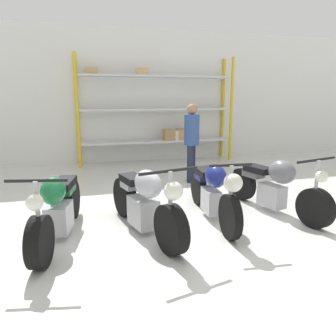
{
  "coord_description": "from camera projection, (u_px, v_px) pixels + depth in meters",
  "views": [
    {
      "loc": [
        -1.36,
        -4.4,
        1.79
      ],
      "look_at": [
        0.0,
        0.4,
        0.7
      ],
      "focal_mm": 35.0,
      "sensor_mm": 36.0,
      "label": 1
    }
  ],
  "objects": [
    {
      "name": "motorcycle_blue",
      "position": [
        213.0,
        190.0,
        4.78
      ],
      "size": [
        0.56,
        2.02,
        0.97
      ],
      "rotation": [
        0.0,
        0.0,
        -1.65
      ],
      "color": "black",
      "rests_on": "ground_plane"
    },
    {
      "name": "back_wall",
      "position": [
        125.0,
        96.0,
        8.97
      ],
      "size": [
        30.0,
        0.08,
        3.6
      ],
      "color": "white",
      "rests_on": "ground_plane"
    },
    {
      "name": "motorcycle_silver",
      "position": [
        145.0,
        202.0,
        4.32
      ],
      "size": [
        0.82,
        2.01,
        0.99
      ],
      "rotation": [
        0.0,
        0.0,
        -1.34
      ],
      "color": "black",
      "rests_on": "ground_plane"
    },
    {
      "name": "ground_plane",
      "position": [
        175.0,
        219.0,
        4.88
      ],
      "size": [
        30.0,
        30.0,
        0.0
      ],
      "primitive_type": "plane",
      "color": "silver"
    },
    {
      "name": "shelving_rack",
      "position": [
        158.0,
        113.0,
        8.93
      ],
      "size": [
        4.27,
        0.63,
        2.85
      ],
      "color": "gold",
      "rests_on": "ground_plane"
    },
    {
      "name": "motorcycle_grey",
      "position": [
        275.0,
        186.0,
        5.11
      ],
      "size": [
        0.83,
        2.01,
        0.97
      ],
      "rotation": [
        0.0,
        0.0,
        -1.34
      ],
      "color": "black",
      "rests_on": "ground_plane"
    },
    {
      "name": "person_browsing",
      "position": [
        192.0,
        137.0,
        6.85
      ],
      "size": [
        0.45,
        0.45,
        1.65
      ],
      "rotation": [
        0.0,
        0.0,
        2.52
      ],
      "color": "#1E2338",
      "rests_on": "ground_plane"
    },
    {
      "name": "motorcycle_green",
      "position": [
        58.0,
        208.0,
        4.16
      ],
      "size": [
        0.75,
        2.03,
        0.96
      ],
      "rotation": [
        0.0,
        0.0,
        -1.78
      ],
      "color": "black",
      "rests_on": "ground_plane"
    }
  ]
}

